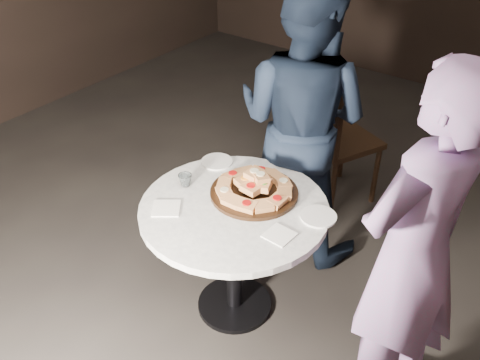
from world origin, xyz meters
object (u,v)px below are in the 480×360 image
object	(u,v)px
diner_navy	(302,121)
diner_teal	(414,253)
focaccia_pile	(255,186)
water_glass	(185,180)
chair_far	(331,135)
table	(234,227)
serving_board	(254,193)

from	to	relation	value
diner_navy	diner_teal	size ratio (longest dim) A/B	1.01
focaccia_pile	water_glass	xyz separation A→B (m)	(-0.33, -0.15, -0.02)
chair_far	diner_navy	size ratio (longest dim) A/B	0.54
table	diner_teal	bearing A→B (deg)	3.19
water_glass	diner_navy	bearing A→B (deg)	71.10
diner_teal	table	bearing A→B (deg)	-66.10
table	water_glass	world-z (taller)	water_glass
table	diner_navy	bearing A→B (deg)	94.81
focaccia_pile	chair_far	world-z (taller)	chair_far
table	serving_board	bearing A→B (deg)	82.03
table	diner_teal	xyz separation A→B (m)	(0.88, 0.05, 0.27)
focaccia_pile	table	bearing A→B (deg)	-97.77
table	focaccia_pile	xyz separation A→B (m)	(0.02, 0.15, 0.18)
serving_board	water_glass	xyz separation A→B (m)	(-0.33, -0.15, 0.02)
serving_board	focaccia_pile	world-z (taller)	focaccia_pile
serving_board	table	bearing A→B (deg)	-97.97
serving_board	diner_navy	size ratio (longest dim) A/B	0.26
focaccia_pile	chair_far	xyz separation A→B (m)	(-0.12, 1.06, -0.22)
table	chair_far	world-z (taller)	chair_far
diner_navy	chair_far	bearing A→B (deg)	-88.80
diner_teal	chair_far	bearing A→B (deg)	-118.99
table	serving_board	world-z (taller)	serving_board
focaccia_pile	chair_far	distance (m)	1.09
focaccia_pile	diner_navy	xyz separation A→B (m)	(-0.08, 0.58, 0.09)
serving_board	diner_navy	xyz separation A→B (m)	(-0.08, 0.58, 0.14)
chair_far	table	bearing A→B (deg)	119.00
chair_far	diner_teal	distance (m)	1.55
diner_teal	focaccia_pile	bearing A→B (deg)	-75.72
water_glass	table	bearing A→B (deg)	1.59
serving_board	water_glass	size ratio (longest dim) A/B	6.26
table	water_glass	size ratio (longest dim) A/B	13.58
table	serving_board	xyz separation A→B (m)	(0.02, 0.14, 0.14)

